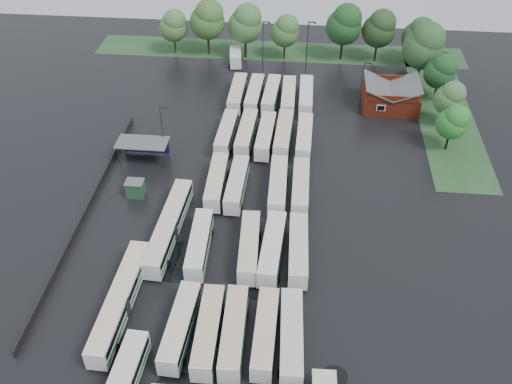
{
  "coord_description": "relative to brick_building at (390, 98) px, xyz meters",
  "views": [
    {
      "loc": [
        8.12,
        -52.11,
        54.26
      ],
      "look_at": [
        2.0,
        12.0,
        2.5
      ],
      "focal_mm": 40.0,
      "sensor_mm": 36.0,
      "label": 1
    }
  ],
  "objects": [
    {
      "name": "bus_r5c1",
      "position": [
        -25.16,
        -0.69,
        -0.11
      ],
      "size": [
        2.84,
        11.57,
        3.2
      ],
      "rotation": [
        0.0,
        0.0,
        -0.03
      ],
      "color": "silver",
      "rests_on": "ground"
    },
    {
      "name": "grass_strip_east",
      "position": [
        10.0,
        0.03,
        -1.86
      ],
      "size": [
        10.0,
        50.0,
        0.01
      ],
      "primitive_type": "cube",
      "color": "#234723",
      "rests_on": "ground"
    },
    {
      "name": "bus_r1c1",
      "position": [
        -25.07,
        -55.33,
        -0.09
      ],
      "size": [
        2.71,
        11.66,
        3.23
      ],
      "rotation": [
        0.0,
        0.0,
        0.02
      ],
      "color": "silver",
      "rests_on": "ground"
    },
    {
      "name": "artic_bus_west_b",
      "position": [
        -33.23,
        -38.5,
        -0.05
      ],
      "size": [
        3.35,
        17.78,
        3.28
      ],
      "rotation": [
        0.0,
        0.0,
        -0.05
      ],
      "color": "silver",
      "rests_on": "ground"
    },
    {
      "name": "puddle_4",
      "position": [
        -10.74,
        -58.66,
        -1.86
      ],
      "size": [
        2.88,
        2.88,
        0.01
      ],
      "primitive_type": "cylinder",
      "color": "black",
      "rests_on": "ground"
    },
    {
      "name": "bus_r3c3",
      "position": [
        -18.97,
        -28.13,
        -0.03
      ],
      "size": [
        2.77,
        12.03,
        3.33
      ],
      "rotation": [
        0.0,
        0.0,
        0.02
      ],
      "color": "silver",
      "rests_on": "ground"
    },
    {
      "name": "lamp_post_ne",
      "position": [
        -5.53,
        -1.68,
        3.7
      ],
      "size": [
        1.48,
        0.29,
        9.59
      ],
      "color": "#2D2D30",
      "rests_on": "ground"
    },
    {
      "name": "bus_r2c3",
      "position": [
        -18.85,
        -41.43,
        -0.04
      ],
      "size": [
        3.1,
        12.02,
        3.32
      ],
      "rotation": [
        0.0,
        0.0,
        -0.05
      ],
      "color": "silver",
      "rests_on": "ground"
    },
    {
      "name": "lamp_post_back_w",
      "position": [
        -24.61,
        12.81,
        4.18
      ],
      "size": [
        1.6,
        0.31,
        10.41
      ],
      "color": "#2D2D30",
      "rests_on": "ground"
    },
    {
      "name": "grass_strip_north",
      "position": [
        -22.0,
        22.03,
        -1.86
      ],
      "size": [
        80.0,
        10.0,
        0.01
      ],
      "primitive_type": "cube",
      "color": "#234723",
      "rests_on": "ground"
    },
    {
      "name": "minibus",
      "position": [
        -30.71,
        15.16,
        -0.33
      ],
      "size": [
        3.18,
        6.6,
        2.77
      ],
      "rotation": [
        0.0,
        0.0,
        0.14
      ],
      "color": "white",
      "rests_on": "ground"
    },
    {
      "name": "bus_r5c2",
      "position": [
        -22.01,
        -0.65,
        -0.11
      ],
      "size": [
        2.98,
        11.58,
        3.19
      ],
      "rotation": [
        0.0,
        0.0,
        -0.05
      ],
      "color": "silver",
      "rests_on": "ground"
    },
    {
      "name": "bus_r1c2",
      "position": [
        -22.19,
        -55.16,
        -0.09
      ],
      "size": [
        2.77,
        11.67,
        3.23
      ],
      "rotation": [
        0.0,
        0.0,
        0.03
      ],
      "color": "silver",
      "rests_on": "ground"
    },
    {
      "name": "tree_north_0",
      "position": [
        -44.21,
        18.78,
        4.49
      ],
      "size": [
        5.97,
        5.97,
        9.88
      ],
      "color": "#3A2717",
      "rests_on": "ground"
    },
    {
      "name": "bus_r4c3",
      "position": [
        -18.94,
        -14.03,
        -0.04
      ],
      "size": [
        2.89,
        11.97,
        3.31
      ],
      "rotation": [
        0.0,
        0.0,
        -0.03
      ],
      "color": "silver",
      "rests_on": "ground"
    },
    {
      "name": "tree_north_5",
      "position": [
        -1.2,
        19.2,
        5.44
      ],
      "size": [
        6.86,
        6.86,
        11.36
      ],
      "color": "black",
      "rests_on": "ground"
    },
    {
      "name": "bus_r1c4",
      "position": [
        -15.69,
        -55.24,
        -0.05
      ],
      "size": [
        3.04,
        11.98,
        3.31
      ],
      "rotation": [
        0.0,
        0.0,
        0.04
      ],
      "color": "silver",
      "rests_on": "ground"
    },
    {
      "name": "utility_hut",
      "position": [
        -40.2,
        -30.17,
        -0.55
      ],
      "size": [
        2.7,
        2.2,
        2.62
      ],
      "color": "#1F472B",
      "rests_on": "ground"
    },
    {
      "name": "bus_r3c1",
      "position": [
        -25.13,
        -28.27,
        -0.11
      ],
      "size": [
        2.67,
        11.49,
        3.18
      ],
      "rotation": [
        0.0,
        0.0,
        -0.02
      ],
      "color": "silver",
      "rests_on": "ground"
    },
    {
      "name": "bus_r3c4",
      "position": [
        -15.61,
        -28.03,
        -0.1
      ],
      "size": [
        2.53,
        11.57,
        3.22
      ],
      "rotation": [
        0.0,
        0.0,
        0.01
      ],
      "color": "silver",
      "rests_on": "ground"
    },
    {
      "name": "tree_east_2",
      "position": [
        8.92,
        3.32,
        4.32
      ],
      "size": [
        5.81,
        5.81,
        9.62
      ],
      "color": "#3C2A1E",
      "rests_on": "ground"
    },
    {
      "name": "tree_east_4",
      "position": [
        6.57,
        17.45,
        4.99
      ],
      "size": [
        6.44,
        6.44,
        10.66
      ],
      "color": "black",
      "rests_on": "ground"
    },
    {
      "name": "artic_bus_west_c",
      "position": [
        -36.22,
        -51.93,
        -0.06
      ],
      "size": [
        3.01,
        17.64,
        3.26
      ],
      "rotation": [
        0.0,
        0.0,
        -0.03
      ],
      "color": "silver",
      "rests_on": "ground"
    },
    {
      "name": "wash_shed",
      "position": [
        -41.2,
        -20.74,
        1.12
      ],
      "size": [
        8.2,
        4.2,
        3.58
      ],
      "color": "#2D2D30",
      "rests_on": "ground"
    },
    {
      "name": "tree_north_4",
      "position": [
        -8.4,
        19.19,
        6.03
      ],
      "size": [
        7.41,
        7.41,
        12.28
      ],
      "color": "black",
      "rests_on": "ground"
    },
    {
      "name": "lamp_post_back_e",
      "position": [
        -15.73,
        12.64,
        4.39
      ],
      "size": [
        1.66,
        0.32,
        10.78
      ],
      "color": "#2D2D30",
      "rests_on": "ground"
    },
    {
      "name": "puddle_3",
      "position": [
        -20.56,
        -47.21,
        -1.86
      ],
      "size": [
        3.2,
        3.2,
        0.01
      ],
      "primitive_type": "cylinder",
      "color": "black",
      "rests_on": "ground"
    },
    {
      "name": "bus_r5c4",
      "position": [
        -15.54,
        -0.52,
        -0.08
      ],
      "size": [
        2.55,
        11.68,
        3.25
      ],
      "rotation": [
        0.0,
        0.0,
        0.01
      ],
      "color": "silver",
      "rests_on": "ground"
    },
    {
      "name": "bus_r4c4",
      "position": [
        -15.43,
        -14.55,
        -0.09
      ],
      "size": [
        2.67,
        11.61,
        3.22
      ],
      "rotation": [
        0.0,
        0.0,
        -0.02
      ],
      "color": "silver",
      "rests_on": "ground"
    },
    {
      "name": "ground",
      "position": [
        -24.0,
        -42.77,
        -1.87
      ],
      "size": [
        160.0,
        160.0,
        0.0
      ],
      "primitive_type": "plane",
      "color": "black",
      "rests_on": "ground"
    },
    {
      "name": "bus_r5c0",
      "position": [
        -28.37,
        -0.76,
        -0.09
      ],
      "size": [
        2.56,
        11.62,
        3.23
      ],
      "rotation": [
        0.0,
        0.0,
        -0.01
      ],
      "color": "silver",
      "rests_on": "ground"
    },
    {
      "name": "bus_r1c0",
      "position": [
        -28.36,
        -54.98,
        -0.12
      ],
      "size": [
        2.99,
        11.54,
        3.18
      ],
      "rotation": [
        0.0,
        0.0,
        -0.05
      ],
      "color": "silver",
      "rests_on": "ground"
    },
    {
      "name": "lamp_post_nw",
      "position": [
        -38.03,
        -19.37,
        3.51
      ],
      "size": [
        1.43,
        0.28,
        9.26
      ],
      "color": "#2D2D30",
      "rests_on": "ground"
    },
    {
      "name": "tree_east_0",
      "position": [
        8.43,
        -13.31,
        3.6
      ],
      "size": [
        5.13,
        5.13,
        8.5
      ],
      "color": "black",
      "rests_on": "ground"
    },
    {
      "name": "bus_r4c0",
      "position": [
        -28.56,
        -14.39,
        -0.12
      ],
      "size": [
        2.8,
        11.47,
        3.17
      ],
      "rotation": [
        0.0,
        0.0,
        -0.03
      ],
      "color": "silver",
      "rests_on": "ground"
    },
    {
      "name": "tree_north_3",
      "position": [
        -20.48,
        18.51,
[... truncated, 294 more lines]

